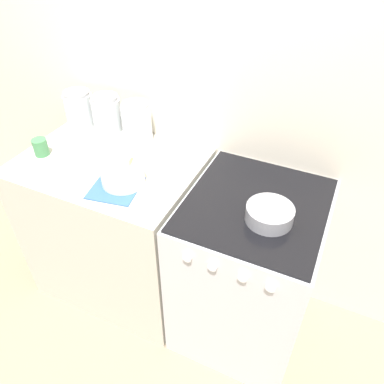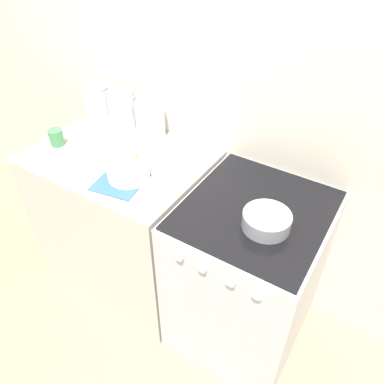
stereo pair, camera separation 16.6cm
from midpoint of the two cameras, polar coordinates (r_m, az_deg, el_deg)
ground_plane at (r=2.32m, az=-6.51°, el=-22.54°), size 12.00×12.00×0.00m
wall_back at (r=1.93m, az=1.86°, el=13.60°), size 4.86×0.05×2.40m
countertop_cabinet at (r=2.30m, az=-13.07°, el=-5.09°), size 0.93×0.69×0.93m
stove at (r=2.02m, az=6.02°, el=-11.90°), size 0.64×0.71×0.93m
mixing_bowl at (r=1.80m, az=-13.15°, el=2.71°), size 0.20×0.20×0.29m
baking_pan at (r=1.59m, az=8.85°, el=-3.39°), size 0.20×0.20×0.07m
storage_jar_left at (r=2.33m, az=-18.73°, el=11.46°), size 0.16×0.16×0.22m
storage_jar_middle at (r=2.21m, az=-14.90°, el=10.83°), size 0.16×0.16×0.23m
storage_jar_right at (r=2.10m, az=-10.64°, el=9.94°), size 0.16×0.16×0.22m
tin_can at (r=2.15m, az=-24.17°, el=6.18°), size 0.08×0.08×0.09m
recipe_page at (r=1.81m, az=-14.16°, el=0.51°), size 0.26×0.26×0.01m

